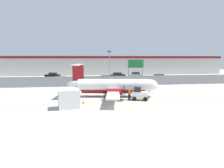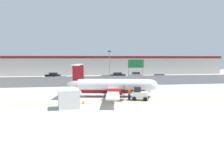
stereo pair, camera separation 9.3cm
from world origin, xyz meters
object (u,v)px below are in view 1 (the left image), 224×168
(parked_car_2, at_px, (78,77))
(apron_light_pole, at_px, (109,66))
(parked_car_1, at_px, (60,80))
(parked_car_5, at_px, (135,75))
(cargo_container, at_px, (69,99))
(ground_crew_worker, at_px, (129,93))
(highway_sign, at_px, (136,66))
(traffic_cone_near_left, at_px, (149,90))
(parked_car_0, at_px, (53,75))
(traffic_cone_near_right, at_px, (83,101))
(commuter_airplane, at_px, (115,86))
(parked_car_6, at_px, (158,77))
(baggage_tug, at_px, (140,94))
(parked_car_3, at_px, (105,79))
(parked_car_4, at_px, (118,75))

(parked_car_2, distance_m, apron_light_pole, 14.05)
(parked_car_1, relative_size, parked_car_5, 1.00)
(cargo_container, distance_m, apron_light_pole, 17.72)
(ground_crew_worker, height_order, apron_light_pole, apron_light_pole)
(parked_car_1, bearing_deg, parked_car_2, -126.15)
(highway_sign, bearing_deg, ground_crew_worker, -107.62)
(traffic_cone_near_left, distance_m, parked_car_0, 33.09)
(parked_car_2, bearing_deg, traffic_cone_near_right, -87.82)
(commuter_airplane, distance_m, traffic_cone_near_right, 6.49)
(parked_car_5, relative_size, parked_car_6, 0.98)
(parked_car_2, height_order, apron_light_pole, apron_light_pole)
(parked_car_1, height_order, parked_car_2, same)
(commuter_airplane, bearing_deg, traffic_cone_near_left, 33.34)
(baggage_tug, bearing_deg, traffic_cone_near_right, -151.62)
(parked_car_0, height_order, parked_car_5, same)
(parked_car_3, distance_m, parked_car_6, 14.20)
(parked_car_6, bearing_deg, parked_car_1, -1.18)
(traffic_cone_near_right, bearing_deg, parked_car_1, 104.19)
(highway_sign, bearing_deg, parked_car_6, 37.42)
(parked_car_2, distance_m, parked_car_3, 7.74)
(traffic_cone_near_right, height_order, parked_car_2, parked_car_2)
(parked_car_4, height_order, parked_car_6, same)
(baggage_tug, xyz_separation_m, traffic_cone_near_left, (3.44, 6.03, -0.54))
(commuter_airplane, xyz_separation_m, ground_crew_worker, (1.69, -2.74, -0.65))
(parked_car_4, relative_size, highway_sign, 0.79)
(parked_car_5, xyz_separation_m, apron_light_pole, (-10.11, -18.07, 3.41))
(parked_car_0, bearing_deg, parked_car_2, 137.84)
(ground_crew_worker, height_order, parked_car_0, same)
(baggage_tug, relative_size, parked_car_4, 0.59)
(baggage_tug, relative_size, traffic_cone_near_left, 4.01)
(traffic_cone_near_right, relative_size, parked_car_0, 0.15)
(commuter_airplane, distance_m, highway_sign, 15.46)
(ground_crew_worker, distance_m, parked_car_2, 25.71)
(ground_crew_worker, bearing_deg, parked_car_3, -129.00)
(traffic_cone_near_right, bearing_deg, baggage_tug, 8.29)
(apron_light_pole, bearing_deg, parked_car_2, 118.38)
(parked_car_6, xyz_separation_m, apron_light_pole, (-14.10, -9.67, 3.41))
(traffic_cone_near_left, bearing_deg, apron_light_pole, 131.53)
(traffic_cone_near_left, bearing_deg, highway_sign, 88.13)
(commuter_airplane, bearing_deg, parked_car_5, 78.44)
(baggage_tug, height_order, parked_car_0, baggage_tug)
(parked_car_3, bearing_deg, apron_light_pole, 93.77)
(cargo_container, height_order, parked_car_1, cargo_container)
(parked_car_4, distance_m, highway_sign, 14.04)
(parked_car_0, bearing_deg, cargo_container, 104.21)
(commuter_airplane, xyz_separation_m, cargo_container, (-6.41, -6.22, -0.50))
(traffic_cone_near_right, height_order, highway_sign, highway_sign)
(traffic_cone_near_left, relative_size, parked_car_3, 0.15)
(parked_car_1, xyz_separation_m, parked_car_6, (24.62, 2.62, 0.00))
(parked_car_6, distance_m, apron_light_pole, 17.43)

